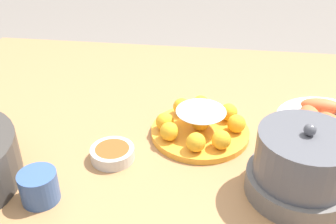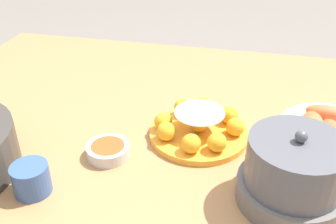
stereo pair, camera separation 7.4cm
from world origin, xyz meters
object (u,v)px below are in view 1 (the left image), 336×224
at_px(cup_far, 39,187).
at_px(warming_pot, 302,166).
at_px(seafood_platter, 328,121).
at_px(cake_plate, 200,125).
at_px(sauce_bowl, 113,153).
at_px(dining_table, 140,141).

bearing_deg(cup_far, warming_pot, -170.07).
distance_m(seafood_platter, cup_far, 0.73).
height_order(cake_plate, sauce_bowl, cake_plate).
relative_size(dining_table, warming_pot, 6.16).
bearing_deg(warming_pot, dining_table, -33.03).
distance_m(cake_plate, sauce_bowl, 0.23).
relative_size(dining_table, sauce_bowl, 13.10).
distance_m(dining_table, cup_far, 0.39).
bearing_deg(sauce_bowl, dining_table, -96.43).
xyz_separation_m(cake_plate, warming_pot, (-0.21, 0.18, 0.04)).
relative_size(dining_table, cup_far, 17.24).
bearing_deg(dining_table, sauce_bowl, 83.57).
relative_size(dining_table, cake_plate, 5.36).
distance_m(cake_plate, cup_far, 0.41).
bearing_deg(sauce_bowl, warming_pot, 171.95).
distance_m(sauce_bowl, seafood_platter, 0.56).
relative_size(cake_plate, warming_pot, 1.15).
bearing_deg(seafood_platter, cake_plate, 13.78).
height_order(sauce_bowl, warming_pot, warming_pot).
bearing_deg(seafood_platter, sauce_bowl, 21.55).
xyz_separation_m(seafood_platter, cup_far, (0.63, 0.36, 0.01)).
bearing_deg(cake_plate, seafood_platter, -166.22).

